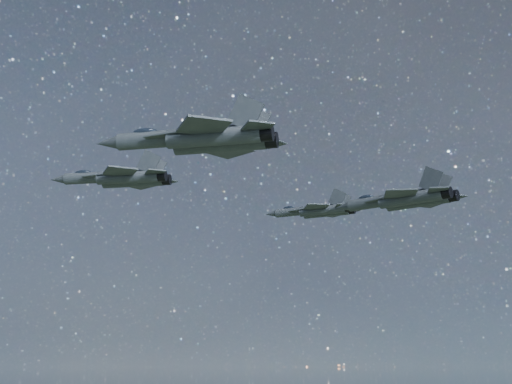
% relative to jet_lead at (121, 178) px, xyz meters
% --- Properties ---
extents(jet_lead, '(17.04, 11.77, 4.28)m').
position_rel_jet_lead_xyz_m(jet_lead, '(0.00, 0.00, 0.00)').
color(jet_lead, '#31393D').
extents(jet_left, '(15.37, 10.77, 3.87)m').
position_rel_jet_lead_xyz_m(jet_left, '(18.69, 27.20, -0.13)').
color(jet_left, '#31393D').
extents(jet_right, '(19.52, 13.61, 4.91)m').
position_rel_jet_lead_xyz_m(jet_right, '(19.07, -16.65, -1.94)').
color(jet_right, '#31393D').
extents(jet_slot, '(15.74, 10.57, 3.97)m').
position_rel_jet_lead_xyz_m(jet_slot, '(35.67, 2.19, -5.22)').
color(jet_slot, '#31393D').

